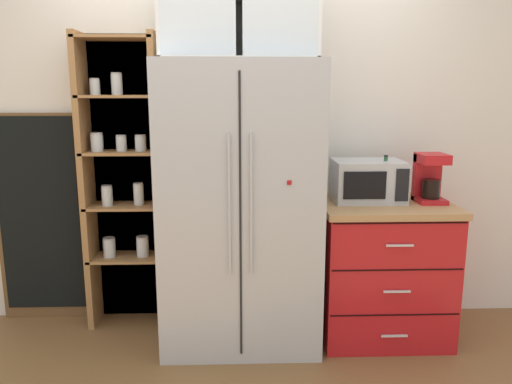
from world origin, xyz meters
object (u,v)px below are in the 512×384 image
at_px(coffee_maker, 429,178).
at_px(chalkboard_menu, 40,218).
at_px(microwave, 367,181).
at_px(bottle_green, 384,181).
at_px(refrigerator, 240,206).
at_px(mug_navy, 383,193).

height_order(coffee_maker, chalkboard_menu, chalkboard_menu).
bearing_deg(microwave, bottle_green, -12.78).
distance_m(refrigerator, coffee_maker, 1.21).
bearing_deg(chalkboard_menu, microwave, -6.52).
distance_m(refrigerator, bottle_green, 0.93).
height_order(mug_navy, chalkboard_menu, chalkboard_menu).
height_order(coffee_maker, bottle_green, coffee_maker).
bearing_deg(refrigerator, chalkboard_menu, 166.66).
height_order(microwave, mug_navy, microwave).
bearing_deg(coffee_maker, chalkboard_menu, 173.52).
bearing_deg(coffee_maker, bottle_green, 176.15).
bearing_deg(bottle_green, chalkboard_menu, 173.20).
relative_size(refrigerator, bottle_green, 5.90).
bearing_deg(bottle_green, coffee_maker, -3.85).
xyz_separation_m(coffee_maker, bottle_green, (-0.28, 0.02, -0.02)).
distance_m(coffee_maker, mug_navy, 0.30).
xyz_separation_m(microwave, mug_navy, (0.10, -0.00, -0.08)).
bearing_deg(refrigerator, microwave, 5.29).
xyz_separation_m(refrigerator, chalkboard_menu, (-1.37, 0.33, -0.15)).
bearing_deg(chalkboard_menu, refrigerator, -13.34).
distance_m(coffee_maker, bottle_green, 0.28).
distance_m(microwave, mug_navy, 0.13).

